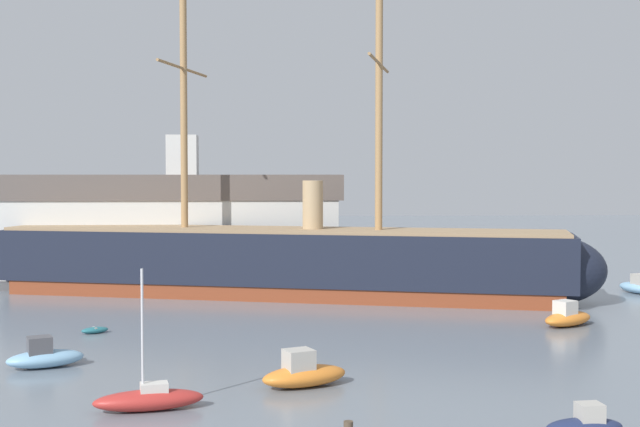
# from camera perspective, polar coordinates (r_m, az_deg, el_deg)

# --- Properties ---
(tall_ship) EXTENTS (61.84, 22.10, 30.38)m
(tall_ship) POSITION_cam_1_polar(r_m,az_deg,el_deg) (77.43, -2.78, -3.25)
(tall_ship) COLOR brown
(tall_ship) RESTS_ON ground
(sailboat_foreground_left) EXTENTS (5.43, 2.57, 6.80)m
(sailboat_foreground_left) POSITION_cam_1_polar(r_m,az_deg,el_deg) (41.73, -11.54, -12.22)
(sailboat_foreground_left) COLOR #B22D28
(sailboat_foreground_left) RESTS_ON ground
(motorboat_foreground_right) EXTENTS (3.55, 1.71, 1.45)m
(motorboat_foreground_right) POSITION_cam_1_polar(r_m,az_deg,el_deg) (38.78, 17.57, -13.54)
(motorboat_foreground_right) COLOR #1E284C
(motorboat_foreground_right) RESTS_ON ground
(motorboat_near_centre) EXTENTS (5.18, 3.66, 2.01)m
(motorboat_near_centre) POSITION_cam_1_polar(r_m,az_deg,el_deg) (45.25, -1.13, -10.81)
(motorboat_near_centre) COLOR orange
(motorboat_near_centre) RESTS_ON ground
(motorboat_mid_left) EXTENTS (4.74, 3.34, 1.84)m
(motorboat_mid_left) POSITION_cam_1_polar(r_m,az_deg,el_deg) (52.06, -18.22, -9.22)
(motorboat_mid_left) COLOR #7FB2D6
(motorboat_mid_left) RESTS_ON ground
(dinghy_alongside_bow) EXTENTS (2.08, 1.60, 0.45)m
(dinghy_alongside_bow) POSITION_cam_1_polar(r_m,az_deg,el_deg) (62.00, -15.05, -7.66)
(dinghy_alongside_bow) COLOR #236670
(dinghy_alongside_bow) RESTS_ON ground
(motorboat_alongside_stern) EXTENTS (4.94, 4.04, 1.94)m
(motorboat_alongside_stern) POSITION_cam_1_polar(r_m,az_deg,el_deg) (65.21, 16.46, -6.76)
(motorboat_alongside_stern) COLOR orange
(motorboat_alongside_stern) RESTS_ON ground
(motorboat_far_right) EXTENTS (3.15, 4.80, 1.87)m
(motorboat_far_right) POSITION_cam_1_polar(r_m,az_deg,el_deg) (85.02, 20.81, -4.66)
(motorboat_far_right) COLOR #7FB2D6
(motorboat_far_right) RESTS_ON ground
(dinghy_distant_centre) EXTENTS (3.06, 1.87, 0.67)m
(dinghy_distant_centre) POSITION_cam_1_polar(r_m,az_deg,el_deg) (88.58, 1.41, -4.40)
(dinghy_distant_centre) COLOR #B22D28
(dinghy_distant_centre) RESTS_ON ground
(dockside_warehouse_left) EXTENTS (57.28, 16.87, 15.42)m
(dockside_warehouse_left) POSITION_cam_1_polar(r_m,az_deg,el_deg) (92.51, -15.38, -0.94)
(dockside_warehouse_left) COLOR #565659
(dockside_warehouse_left) RESTS_ON ground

